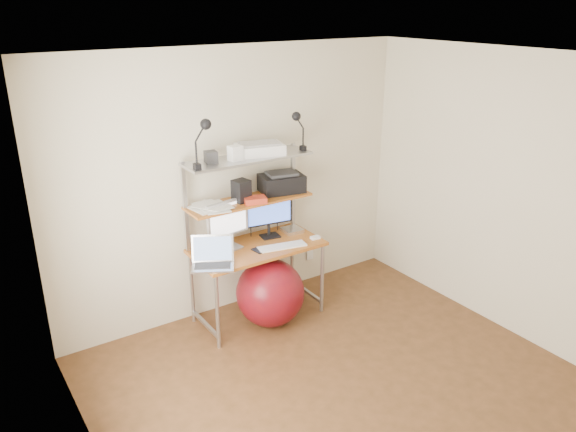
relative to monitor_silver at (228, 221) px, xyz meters
name	(u,v)px	position (x,y,z in m)	size (l,w,h in m)	color
room	(363,250)	(0.24, -1.55, 0.25)	(3.60, 3.60, 3.60)	brown
computer_desk	(253,222)	(0.24, -0.04, -0.05)	(1.20, 0.60, 1.57)	#B96424
wall_outlet	(310,254)	(1.09, 0.24, -0.70)	(0.08, 0.01, 0.12)	white
monitor_silver	(228,221)	(0.00, 0.00, 0.00)	(0.44, 0.19, 0.49)	#B2B2B7
monitor_black	(269,213)	(0.45, 0.03, -0.02)	(0.48, 0.16, 0.48)	black
laptop	(213,259)	(-0.28, -0.23, -0.21)	(0.45, 0.42, 0.31)	silver
keyboard	(282,246)	(0.41, -0.25, -0.25)	(0.45, 0.13, 0.01)	white
mouse	(315,238)	(0.78, -0.27, -0.25)	(0.09, 0.05, 0.02)	white
mac_mini	(292,230)	(0.69, 0.00, -0.24)	(0.18, 0.18, 0.03)	silver
phone	(258,251)	(0.19, -0.21, -0.26)	(0.07, 0.13, 0.01)	black
printer	(282,182)	(0.61, 0.06, 0.24)	(0.45, 0.35, 0.19)	black
nas_cube	(241,191)	(0.16, 0.03, 0.25)	(0.14, 0.14, 0.20)	black
red_box	(255,200)	(0.24, -0.08, 0.18)	(0.19, 0.13, 0.05)	red
scanner	(260,149)	(0.37, 0.05, 0.60)	(0.47, 0.36, 0.11)	white
box_white	(235,153)	(0.10, -0.01, 0.62)	(0.11, 0.09, 0.13)	white
box_grey	(211,157)	(-0.11, 0.04, 0.60)	(0.10, 0.10, 0.10)	#313134
clip_lamp_left	(204,133)	(-0.23, -0.09, 0.85)	(0.16, 0.09, 0.41)	black
clip_lamp_right	(298,123)	(0.71, -0.06, 0.82)	(0.15, 0.08, 0.37)	black
exercise_ball	(270,293)	(0.27, -0.27, -0.68)	(0.64, 0.64, 0.64)	maroon
paper_stack	(211,207)	(-0.15, 0.02, 0.16)	(0.34, 0.39, 0.02)	white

